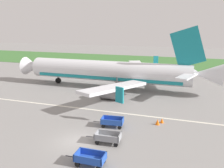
# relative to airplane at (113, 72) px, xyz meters

# --- Properties ---
(ground_plane) EXTENTS (220.00, 220.00, 0.00)m
(ground_plane) POSITION_rel_airplane_xyz_m (2.88, -20.79, -3.05)
(ground_plane) COLOR gray
(grass_strip) EXTENTS (220.00, 28.00, 0.06)m
(grass_strip) POSITION_rel_airplane_xyz_m (2.88, 33.40, -3.02)
(grass_strip) COLOR #3D7033
(grass_strip) RESTS_ON ground
(apron_stripe) EXTENTS (120.00, 0.36, 0.01)m
(apron_stripe) POSITION_rel_airplane_xyz_m (2.88, -11.91, -3.05)
(apron_stripe) COLOR silver
(apron_stripe) RESTS_ON ground
(airplane) EXTENTS (37.51, 30.30, 11.34)m
(airplane) POSITION_rel_airplane_xyz_m (0.00, 0.00, 0.00)
(airplane) COLOR silver
(airplane) RESTS_ON ground
(baggage_cart_second_in_row) EXTENTS (3.56, 1.44, 1.07)m
(baggage_cart_second_in_row) POSITION_rel_airplane_xyz_m (5.84, -24.10, -2.45)
(baggage_cart_second_in_row) COLOR #234CB2
(baggage_cart_second_in_row) RESTS_ON ground
(baggage_cart_third_in_row) EXTENTS (3.59, 1.56, 1.07)m
(baggage_cart_third_in_row) POSITION_rel_airplane_xyz_m (6.00, -20.12, -2.45)
(baggage_cart_third_in_row) COLOR gray
(baggage_cart_third_in_row) RESTS_ON ground
(baggage_cart_fourth_in_row) EXTENTS (3.61, 1.67, 1.07)m
(baggage_cart_fourth_in_row) POSITION_rel_airplane_xyz_m (5.22, -16.30, -2.45)
(baggage_cart_fourth_in_row) COLOR #234CB2
(baggage_cart_fourth_in_row) RESTS_ON ground
(traffic_cone_near_plane) EXTENTS (0.44, 0.44, 0.58)m
(traffic_cone_near_plane) POSITION_rel_airplane_xyz_m (10.54, -13.43, -2.76)
(traffic_cone_near_plane) COLOR orange
(traffic_cone_near_plane) RESTS_ON ground
(traffic_cone_mid_apron) EXTENTS (0.52, 0.52, 0.68)m
(traffic_cone_mid_apron) POSITION_rel_airplane_xyz_m (10.11, -14.14, -2.71)
(traffic_cone_mid_apron) COLOR orange
(traffic_cone_mid_apron) RESTS_ON ground
(traffic_cone_by_carts) EXTENTS (0.42, 0.42, 0.55)m
(traffic_cone_by_carts) POSITION_rel_airplane_xyz_m (3.87, -14.09, -2.78)
(traffic_cone_by_carts) COLOR orange
(traffic_cone_by_carts) RESTS_ON ground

